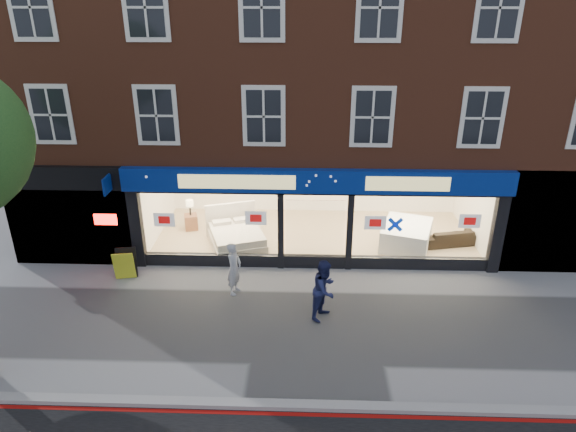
# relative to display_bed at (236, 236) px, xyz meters

# --- Properties ---
(ground) EXTENTS (120.00, 120.00, 0.00)m
(ground) POSITION_rel_display_bed_xyz_m (2.62, -4.33, -0.43)
(ground) COLOR gray
(ground) RESTS_ON ground
(kerb_line) EXTENTS (60.00, 0.10, 0.01)m
(kerb_line) POSITION_rel_display_bed_xyz_m (2.62, -7.43, -0.42)
(kerb_line) COLOR #8C0A07
(kerb_line) RESTS_ON ground
(kerb_stone) EXTENTS (60.00, 0.25, 0.12)m
(kerb_stone) POSITION_rel_display_bed_xyz_m (2.62, -7.23, -0.37)
(kerb_stone) COLOR gray
(kerb_stone) RESTS_ON ground
(showroom_floor) EXTENTS (11.00, 4.50, 0.10)m
(showroom_floor) POSITION_rel_display_bed_xyz_m (2.62, 0.92, -0.38)
(showroom_floor) COLOR tan
(showroom_floor) RESTS_ON ground
(building) EXTENTS (19.00, 8.26, 10.30)m
(building) POSITION_rel_display_bed_xyz_m (2.60, 2.61, 6.24)
(building) COLOR brown
(building) RESTS_ON ground
(display_bed) EXTENTS (2.29, 2.52, 1.17)m
(display_bed) POSITION_rel_display_bed_xyz_m (0.00, 0.00, 0.00)
(display_bed) COLOR beige
(display_bed) RESTS_ON showroom_floor
(bedside_table) EXTENTS (0.56, 0.56, 0.55)m
(bedside_table) POSITION_rel_display_bed_xyz_m (-1.78, 1.21, -0.05)
(bedside_table) COLOR brown
(bedside_table) RESTS_ON showroom_floor
(mattress_stack) EXTENTS (2.02, 2.28, 0.75)m
(mattress_stack) POSITION_rel_display_bed_xyz_m (5.72, 0.19, 0.05)
(mattress_stack) COLOR white
(mattress_stack) RESTS_ON showroom_floor
(sofa) EXTENTS (1.94, 1.09, 0.54)m
(sofa) POSITION_rel_display_bed_xyz_m (7.22, 0.35, -0.06)
(sofa) COLOR black
(sofa) RESTS_ON showroom_floor
(a_board) EXTENTS (0.68, 0.50, 0.95)m
(a_board) POSITION_rel_display_bed_xyz_m (-3.07, -2.13, 0.05)
(a_board) COLOR gold
(a_board) RESTS_ON ground
(pedestrian_grey) EXTENTS (0.52, 0.65, 1.57)m
(pedestrian_grey) POSITION_rel_display_bed_xyz_m (0.32, -2.81, 0.35)
(pedestrian_grey) COLOR #A8AAB0
(pedestrian_grey) RESTS_ON ground
(pedestrian_blue) EXTENTS (0.95, 1.02, 1.67)m
(pedestrian_blue) POSITION_rel_display_bed_xyz_m (2.84, -3.92, 0.41)
(pedestrian_blue) COLOR #191D46
(pedestrian_blue) RESTS_ON ground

